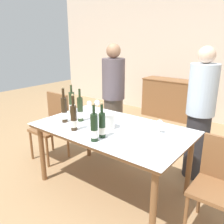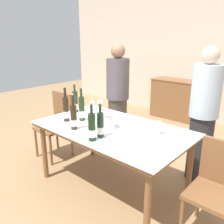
# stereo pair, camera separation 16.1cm
# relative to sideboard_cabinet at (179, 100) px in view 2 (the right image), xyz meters

# --- Properties ---
(ground_plane) EXTENTS (12.00, 12.00, 0.00)m
(ground_plane) POSITION_rel_sideboard_cabinet_xyz_m (0.59, -2.82, -0.42)
(ground_plane) COLOR #A37F56
(back_wall) EXTENTS (8.00, 0.10, 2.80)m
(back_wall) POSITION_rel_sideboard_cabinet_xyz_m (0.59, 0.29, 0.98)
(back_wall) COLOR beige
(back_wall) RESTS_ON ground_plane
(sideboard_cabinet) EXTENTS (1.19, 0.46, 0.84)m
(sideboard_cabinet) POSITION_rel_sideboard_cabinet_xyz_m (0.00, 0.00, 0.00)
(sideboard_cabinet) COLOR brown
(sideboard_cabinet) RESTS_ON ground_plane
(dining_table) EXTENTS (1.70, 1.00, 0.75)m
(dining_table) POSITION_rel_sideboard_cabinet_xyz_m (0.59, -2.82, 0.26)
(dining_table) COLOR brown
(dining_table) RESTS_ON ground_plane
(ice_bucket) EXTENTS (0.18, 0.18, 0.18)m
(ice_bucket) POSITION_rel_sideboard_cabinet_xyz_m (0.56, -2.87, 0.42)
(ice_bucket) COLOR white
(ice_bucket) RESTS_ON dining_table
(wine_bottle_0) EXTENTS (0.07, 0.07, 0.39)m
(wine_bottle_0) POSITION_rel_sideboard_cabinet_xyz_m (0.31, -3.13, 0.46)
(wine_bottle_0) COLOR #332314
(wine_bottle_0) RESTS_ON dining_table
(wine_bottle_1) EXTENTS (0.07, 0.07, 0.36)m
(wine_bottle_1) POSITION_rel_sideboard_cabinet_xyz_m (0.67, -3.09, 0.45)
(wine_bottle_1) COLOR black
(wine_bottle_1) RESTS_ON dining_table
(wine_bottle_2) EXTENTS (0.07, 0.07, 0.39)m
(wine_bottle_2) POSITION_rel_sideboard_cabinet_xyz_m (0.16, -2.88, 0.47)
(wine_bottle_2) COLOR #28381E
(wine_bottle_2) RESTS_ON dining_table
(wine_bottle_3) EXTENTS (0.07, 0.07, 0.39)m
(wine_bottle_3) POSITION_rel_sideboard_cabinet_xyz_m (-0.16, -2.72, 0.46)
(wine_bottle_3) COLOR #28381E
(wine_bottle_3) RESTS_ON dining_table
(wine_bottle_4) EXTENTS (0.07, 0.07, 0.42)m
(wine_bottle_4) POSITION_rel_sideboard_cabinet_xyz_m (0.04, -3.02, 0.47)
(wine_bottle_4) COLOR #332314
(wine_bottle_4) RESTS_ON dining_table
(wine_bottle_5) EXTENTS (0.07, 0.07, 0.38)m
(wine_bottle_5) POSITION_rel_sideboard_cabinet_xyz_m (0.67, -3.20, 0.46)
(wine_bottle_5) COLOR black
(wine_bottle_5) RESTS_ON dining_table
(wine_glass_0) EXTENTS (0.07, 0.07, 0.14)m
(wine_glass_0) POSITION_rel_sideboard_cabinet_xyz_m (-0.03, -2.53, 0.43)
(wine_glass_0) COLOR white
(wine_glass_0) RESTS_ON dining_table
(wine_glass_1) EXTENTS (0.08, 0.08, 0.15)m
(wine_glass_1) POSITION_rel_sideboard_cabinet_xyz_m (0.04, -2.44, 0.43)
(wine_glass_1) COLOR white
(wine_glass_1) RESTS_ON dining_table
(wine_glass_2) EXTENTS (0.07, 0.07, 0.15)m
(wine_glass_2) POSITION_rel_sideboard_cabinet_xyz_m (1.07, -2.65, 0.43)
(wine_glass_2) COLOR white
(wine_glass_2) RESTS_ON dining_table
(chair_right_end) EXTENTS (0.42, 0.42, 0.86)m
(chair_right_end) POSITION_rel_sideboard_cabinet_xyz_m (1.73, -2.74, 0.08)
(chair_right_end) COLOR brown
(chair_right_end) RESTS_ON ground_plane
(chair_left_end) EXTENTS (0.42, 0.42, 0.94)m
(chair_left_end) POSITION_rel_sideboard_cabinet_xyz_m (-0.56, -2.73, 0.11)
(chair_left_end) COLOR brown
(chair_left_end) RESTS_ON ground_plane
(person_host) EXTENTS (0.33, 0.33, 1.63)m
(person_host) POSITION_rel_sideboard_cabinet_xyz_m (0.02, -2.05, 0.39)
(person_host) COLOR #51473D
(person_host) RESTS_ON ground_plane
(person_guest_left) EXTENTS (0.33, 0.33, 1.62)m
(person_guest_left) POSITION_rel_sideboard_cabinet_xyz_m (1.26, -1.98, 0.39)
(person_guest_left) COLOR #2D2D33
(person_guest_left) RESTS_ON ground_plane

